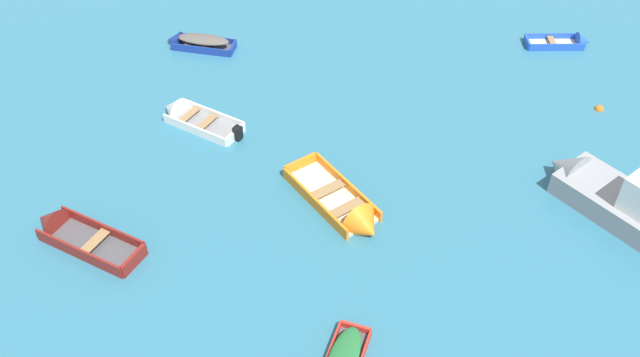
{
  "coord_description": "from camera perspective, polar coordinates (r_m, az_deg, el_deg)",
  "views": [
    {
      "loc": [
        3.08,
        4.13,
        17.72
      ],
      "look_at": [
        0.0,
        22.94,
        0.15
      ],
      "focal_mm": 39.91,
      "sensor_mm": 36.0,
      "label": 1
    }
  ],
  "objects": [
    {
      "name": "rowboat_white_far_back",
      "position": [
        29.25,
        -10.62,
        5.0
      ],
      "size": [
        3.78,
        2.43,
        1.16
      ],
      "color": "gray",
      "rests_on": "ground_plane"
    },
    {
      "name": "mooring_buoy_outer_edge",
      "position": [
        31.54,
        21.46,
        5.18
      ],
      "size": [
        0.38,
        0.38,
        0.38
      ],
      "primitive_type": "sphere",
      "color": "orange",
      "rests_on": "ground_plane"
    },
    {
      "name": "rowboat_blue_foreground_center",
      "position": [
        35.25,
        19.39,
        10.26
      ],
      "size": [
        3.04,
        1.41,
        0.87
      ],
      "color": "beige",
      "rests_on": "ground_plane"
    },
    {
      "name": "rowboat_orange_back_row_center",
      "position": [
        24.55,
        2.52,
        -2.87
      ],
      "size": [
        4.15,
        4.17,
        1.39
      ],
      "color": "beige",
      "rests_on": "ground_plane"
    },
    {
      "name": "rowboat_maroon_near_left",
      "position": [
        25.39,
        -19.49,
        -4.03
      ],
      "size": [
        4.29,
        2.48,
        1.17
      ],
      "color": "#4C4C51",
      "rests_on": "ground_plane"
    },
    {
      "name": "motor_launch_grey_far_left",
      "position": [
        26.46,
        23.26,
        -1.67
      ],
      "size": [
        5.88,
        5.51,
        2.51
      ],
      "color": "gray",
      "rests_on": "ground_plane"
    },
    {
      "name": "rowboat_deep_blue_midfield_left",
      "position": [
        33.64,
        -10.11,
        10.75
      ],
      "size": [
        3.27,
        1.16,
        0.91
      ],
      "color": "#4C4C51",
      "rests_on": "ground_plane"
    }
  ]
}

